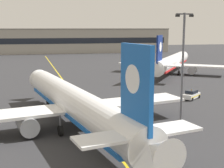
% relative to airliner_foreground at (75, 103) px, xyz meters
% --- Properties ---
extents(ground_plane, '(400.00, 400.00, 0.00)m').
position_rel_airliner_foreground_xyz_m(ground_plane, '(1.97, -8.11, -3.37)').
color(ground_plane, '#2D2D30').
extents(taxiway_centreline, '(7.76, 179.86, 0.01)m').
position_rel_airliner_foreground_xyz_m(taxiway_centreline, '(1.97, 21.89, -3.37)').
color(taxiway_centreline, yellow).
rests_on(taxiway_centreline, ground).
extents(airliner_foreground, '(32.28, 41.12, 11.65)m').
position_rel_airliner_foreground_xyz_m(airliner_foreground, '(0.00, 0.00, 0.00)').
color(airliner_foreground, white).
rests_on(airliner_foreground, ground).
extents(airliner_background, '(28.36, 34.70, 11.21)m').
position_rel_airliner_foreground_xyz_m(airliner_background, '(31.98, 44.45, -0.13)').
color(airliner_background, white).
rests_on(airliner_background, ground).
extents(apron_lamp_post, '(2.24, 0.90, 14.71)m').
position_rel_airliner_foreground_xyz_m(apron_lamp_post, '(13.03, -3.36, 4.30)').
color(apron_lamp_post, '#515156').
rests_on(apron_lamp_post, ground).
extents(service_car_nearest, '(4.37, 4.08, 1.79)m').
position_rel_airliner_foreground_xyz_m(service_car_nearest, '(22.71, 13.13, -2.60)').
color(service_car_nearest, white).
rests_on(service_car_nearest, ground).
extents(safety_cone_by_nose_gear, '(0.44, 0.44, 0.55)m').
position_rel_airliner_foreground_xyz_m(safety_cone_by_nose_gear, '(0.51, 16.66, -3.11)').
color(safety_cone_by_nose_gear, orange).
rests_on(safety_cone_by_nose_gear, ground).
extents(terminal_building, '(127.06, 12.40, 12.58)m').
position_rel_airliner_foreground_xyz_m(terminal_building, '(-0.15, 128.25, 2.93)').
color(terminal_building, '#9E998E').
rests_on(terminal_building, ground).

